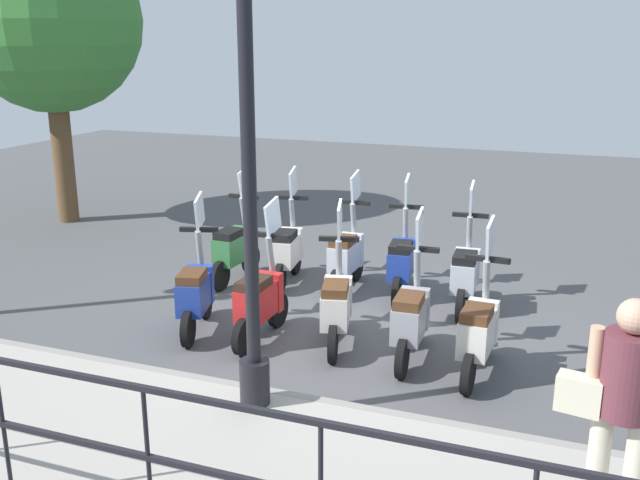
{
  "coord_description": "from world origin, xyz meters",
  "views": [
    {
      "loc": [
        -7.46,
        -2.35,
        3.24
      ],
      "look_at": [
        0.2,
        0.5,
        0.9
      ],
      "focal_mm": 40.0,
      "sensor_mm": 36.0,
      "label": 1
    }
  ],
  "objects_px": {
    "pedestrian_with_bag": "(621,399)",
    "scooter_near_2": "(336,304)",
    "scooter_far_0": "(465,272)",
    "scooter_far_4": "(235,247)",
    "scooter_far_2": "(347,255)",
    "scooter_far_3": "(288,249)",
    "scooter_near_3": "(260,299)",
    "lamp_post_near": "(250,205)",
    "tree_large": "(50,22)",
    "scooter_near_1": "(411,317)",
    "scooter_far_1": "(402,261)",
    "scooter_near_0": "(478,330)",
    "scooter_near_4": "(196,292)"
  },
  "relations": [
    {
      "from": "scooter_near_0",
      "to": "tree_large",
      "type": "bearing_deg",
      "value": 67.74
    },
    {
      "from": "scooter_far_0",
      "to": "scooter_far_3",
      "type": "relative_size",
      "value": 1.0
    },
    {
      "from": "scooter_near_1",
      "to": "scooter_far_0",
      "type": "relative_size",
      "value": 1.0
    },
    {
      "from": "scooter_near_4",
      "to": "scooter_far_1",
      "type": "xyz_separation_m",
      "value": [
        1.91,
        -1.89,
        0.0
      ]
    },
    {
      "from": "scooter_near_2",
      "to": "scooter_near_3",
      "type": "distance_m",
      "value": 0.84
    },
    {
      "from": "scooter_far_1",
      "to": "lamp_post_near",
      "type": "bearing_deg",
      "value": 166.23
    },
    {
      "from": "scooter_near_2",
      "to": "scooter_far_0",
      "type": "relative_size",
      "value": 1.0
    },
    {
      "from": "scooter_near_2",
      "to": "scooter_far_2",
      "type": "xyz_separation_m",
      "value": [
        1.73,
        0.46,
        0.0
      ]
    },
    {
      "from": "pedestrian_with_bag",
      "to": "scooter_far_3",
      "type": "height_order",
      "value": "pedestrian_with_bag"
    },
    {
      "from": "scooter_far_0",
      "to": "scooter_far_4",
      "type": "height_order",
      "value": "same"
    },
    {
      "from": "tree_large",
      "to": "scooter_far_0",
      "type": "xyz_separation_m",
      "value": [
        -1.91,
        -7.49,
        -2.99
      ]
    },
    {
      "from": "scooter_near_1",
      "to": "scooter_far_3",
      "type": "bearing_deg",
      "value": 47.2
    },
    {
      "from": "pedestrian_with_bag",
      "to": "scooter_near_3",
      "type": "relative_size",
      "value": 1.03
    },
    {
      "from": "scooter_near_0",
      "to": "scooter_far_0",
      "type": "relative_size",
      "value": 1.0
    },
    {
      "from": "scooter_near_0",
      "to": "scooter_near_2",
      "type": "distance_m",
      "value": 1.54
    },
    {
      "from": "scooter_near_2",
      "to": "scooter_far_3",
      "type": "bearing_deg",
      "value": 22.96
    },
    {
      "from": "pedestrian_with_bag",
      "to": "scooter_near_2",
      "type": "relative_size",
      "value": 1.03
    },
    {
      "from": "scooter_near_2",
      "to": "scooter_near_3",
      "type": "bearing_deg",
      "value": 85.69
    },
    {
      "from": "lamp_post_near",
      "to": "scooter_far_3",
      "type": "relative_size",
      "value": 2.62
    },
    {
      "from": "tree_large",
      "to": "scooter_near_2",
      "type": "distance_m",
      "value": 7.85
    },
    {
      "from": "scooter_near_0",
      "to": "scooter_near_2",
      "type": "xyz_separation_m",
      "value": [
        0.18,
        1.53,
        0.0
      ]
    },
    {
      "from": "scooter_near_1",
      "to": "scooter_near_0",
      "type": "bearing_deg",
      "value": -101.38
    },
    {
      "from": "pedestrian_with_bag",
      "to": "scooter_far_2",
      "type": "height_order",
      "value": "pedestrian_with_bag"
    },
    {
      "from": "lamp_post_near",
      "to": "scooter_far_1",
      "type": "height_order",
      "value": "lamp_post_near"
    },
    {
      "from": "scooter_far_1",
      "to": "scooter_near_4",
      "type": "bearing_deg",
      "value": 129.02
    },
    {
      "from": "tree_large",
      "to": "scooter_near_4",
      "type": "height_order",
      "value": "tree_large"
    },
    {
      "from": "scooter_near_4",
      "to": "scooter_far_2",
      "type": "distance_m",
      "value": 2.23
    },
    {
      "from": "scooter_near_0",
      "to": "scooter_near_3",
      "type": "distance_m",
      "value": 2.36
    },
    {
      "from": "lamp_post_near",
      "to": "tree_large",
      "type": "xyz_separation_m",
      "value": [
        5.16,
        6.21,
        1.55
      ]
    },
    {
      "from": "scooter_far_2",
      "to": "scooter_far_3",
      "type": "relative_size",
      "value": 1.0
    },
    {
      "from": "lamp_post_near",
      "to": "scooter_near_2",
      "type": "relative_size",
      "value": 2.62
    },
    {
      "from": "lamp_post_near",
      "to": "scooter_far_2",
      "type": "distance_m",
      "value": 3.72
    },
    {
      "from": "scooter_near_1",
      "to": "scooter_far_3",
      "type": "distance_m",
      "value": 2.78
    },
    {
      "from": "scooter_near_1",
      "to": "scooter_near_2",
      "type": "bearing_deg",
      "value": 81.91
    },
    {
      "from": "tree_large",
      "to": "scooter_far_1",
      "type": "xyz_separation_m",
      "value": [
        -1.74,
        -6.65,
        -2.99
      ]
    },
    {
      "from": "scooter_near_3",
      "to": "pedestrian_with_bag",
      "type": "bearing_deg",
      "value": -120.35
    },
    {
      "from": "scooter_far_1",
      "to": "scooter_far_4",
      "type": "distance_m",
      "value": 2.28
    },
    {
      "from": "scooter_far_1",
      "to": "tree_large",
      "type": "bearing_deg",
      "value": 68.98
    },
    {
      "from": "lamp_post_near",
      "to": "scooter_far_2",
      "type": "xyz_separation_m",
      "value": [
        3.42,
        0.3,
        -1.44
      ]
    },
    {
      "from": "scooter_near_3",
      "to": "scooter_far_2",
      "type": "relative_size",
      "value": 1.0
    },
    {
      "from": "scooter_far_0",
      "to": "scooter_far_2",
      "type": "xyz_separation_m",
      "value": [
        0.17,
        1.58,
        0.0
      ]
    },
    {
      "from": "scooter_far_1",
      "to": "scooter_far_0",
      "type": "bearing_deg",
      "value": -108.05
    },
    {
      "from": "tree_large",
      "to": "scooter_near_1",
      "type": "relative_size",
      "value": 3.28
    },
    {
      "from": "scooter_near_2",
      "to": "scooter_far_3",
      "type": "height_order",
      "value": "same"
    },
    {
      "from": "scooter_far_0",
      "to": "scooter_near_4",
      "type": "bearing_deg",
      "value": 119.21
    },
    {
      "from": "pedestrian_with_bag",
      "to": "scooter_far_2",
      "type": "relative_size",
      "value": 1.03
    },
    {
      "from": "pedestrian_with_bag",
      "to": "scooter_near_0",
      "type": "distance_m",
      "value": 2.56
    },
    {
      "from": "scooter_near_4",
      "to": "scooter_far_0",
      "type": "distance_m",
      "value": 3.23
    },
    {
      "from": "scooter_far_3",
      "to": "scooter_near_3",
      "type": "bearing_deg",
      "value": -173.96
    },
    {
      "from": "scooter_far_4",
      "to": "scooter_near_0",
      "type": "bearing_deg",
      "value": -112.61
    }
  ]
}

